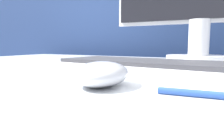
% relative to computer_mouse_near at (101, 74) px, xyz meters
% --- Properties ---
extents(partition_panel, '(5.00, 0.03, 1.23)m').
position_rel_computer_mouse_near_xyz_m(partition_panel, '(-0.03, 0.80, -0.17)').
color(partition_panel, navy).
rests_on(partition_panel, ground_plane).
extents(computer_mouse_near, '(0.09, 0.12, 0.03)m').
position_rel_computer_mouse_near_xyz_m(computer_mouse_near, '(0.00, 0.00, 0.00)').
color(computer_mouse_near, silver).
rests_on(computer_mouse_near, desk).
extents(keyboard, '(0.43, 0.20, 0.02)m').
position_rel_computer_mouse_near_xyz_m(keyboard, '(0.01, 0.18, -0.01)').
color(keyboard, silver).
rests_on(keyboard, desk).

